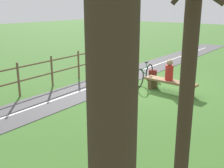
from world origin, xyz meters
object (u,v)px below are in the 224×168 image
(bench, at_px, (170,84))
(tree_by_path, at_px, (187,89))
(person_seated, at_px, (169,71))
(backpack, at_px, (153,75))
(bicycle, at_px, (145,75))
(tree_far_right, at_px, (119,115))

(bench, relative_size, tree_by_path, 0.46)
(person_seated, bearing_deg, backpack, -37.21)
(person_seated, xyz_separation_m, bicycle, (1.29, -0.38, -0.42))
(person_seated, distance_m, tree_far_right, 8.91)
(bench, bearing_deg, tree_by_path, 121.76)
(bench, relative_size, backpack, 4.72)
(person_seated, height_order, backpack, person_seated)
(backpack, bearing_deg, tree_far_right, 118.43)
(person_seated, height_order, tree_by_path, tree_by_path)
(bench, height_order, person_seated, person_seated)
(person_seated, relative_size, tree_far_right, 0.15)
(person_seated, height_order, bicycle, person_seated)
(backpack, distance_m, tree_far_right, 10.68)
(person_seated, distance_m, backpack, 1.92)
(bicycle, height_order, tree_far_right, tree_far_right)
(person_seated, distance_m, bicycle, 1.41)
(backpack, bearing_deg, bicycle, 96.45)
(bicycle, height_order, backpack, bicycle)
(bench, bearing_deg, bicycle, -12.17)
(backpack, bearing_deg, person_seated, 139.27)
(person_seated, bearing_deg, bench, 180.00)
(person_seated, height_order, tree_far_right, tree_far_right)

